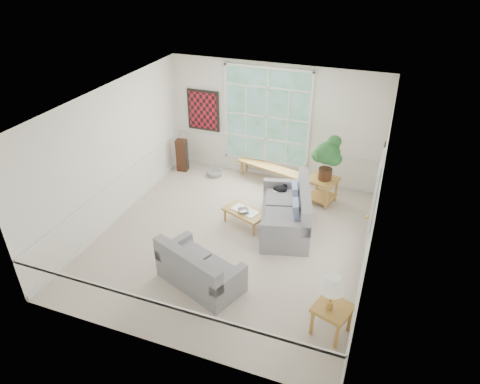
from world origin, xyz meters
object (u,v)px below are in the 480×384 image
Objects in this scene: loveseat_front at (200,265)px; loveseat_right at (285,208)px; coffee_table at (245,217)px; side_table at (331,320)px; end_table at (322,190)px.

loveseat_right is at bearing 87.16° from loveseat_front.
side_table reaches higher than coffee_table.
side_table is (0.91, -3.94, -0.04)m from end_table.
loveseat_right is 2.02× the size of coffee_table.
loveseat_right is at bearing 119.87° from side_table.
end_table is (1.54, 3.60, -0.11)m from loveseat_front.
coffee_table is at bearing 107.87° from loveseat_front.
loveseat_right is 3.43× the size of side_table.
loveseat_right reaches higher than coffee_table.
loveseat_right is 1.21× the size of loveseat_front.
loveseat_front reaches higher than side_table.
coffee_table is 1.70× the size of side_table.
loveseat_right reaches higher than end_table.
loveseat_front is (-0.99, -2.20, -0.09)m from loveseat_right.
coffee_table is 2.10m from end_table.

